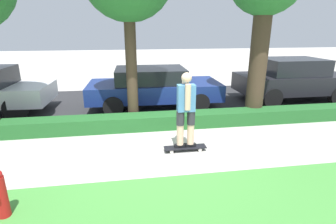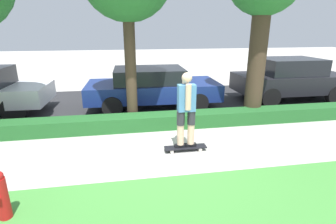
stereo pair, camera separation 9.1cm
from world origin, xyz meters
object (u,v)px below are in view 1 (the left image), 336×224
object	(u,v)px
skateboard	(185,147)
parked_car_rear	(292,79)
skater_person	(186,109)
parked_car_middle	(153,86)
fire_hydrant	(0,194)

from	to	relation	value
skateboard	parked_car_rear	size ratio (longest dim) A/B	0.23
skateboard	skater_person	world-z (taller)	skater_person
skater_person	parked_car_middle	bearing A→B (deg)	95.34
skater_person	parked_car_rear	bearing A→B (deg)	36.83
skateboard	parked_car_middle	distance (m)	3.78
parked_car_middle	parked_car_rear	world-z (taller)	parked_car_rear
parked_car_middle	fire_hydrant	xyz separation A→B (m)	(-2.80, -5.45, -0.34)
skateboard	skater_person	distance (m)	0.93
parked_car_middle	parked_car_rear	bearing A→B (deg)	1.88
skateboard	fire_hydrant	bearing A→B (deg)	-151.03
skateboard	parked_car_rear	distance (m)	6.33
parked_car_rear	skater_person	bearing A→B (deg)	-142.99
parked_car_middle	parked_car_rear	distance (m)	5.38
skateboard	parked_car_middle	bearing A→B (deg)	95.34
parked_car_rear	parked_car_middle	bearing A→B (deg)	-179.20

